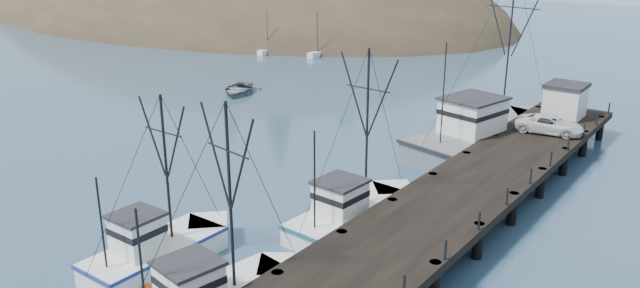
# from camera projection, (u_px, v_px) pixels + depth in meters

# --- Properties ---
(ground) EXTENTS (400.00, 400.00, 0.00)m
(ground) POSITION_uv_depth(u_px,v_px,m) (106.00, 248.00, 33.88)
(ground) COLOR #2E4B66
(ground) RESTS_ON ground
(pier) EXTENTS (6.00, 44.00, 2.00)m
(pier) POSITION_uv_depth(u_px,v_px,m) (472.00, 188.00, 37.58)
(pier) COLOR black
(pier) RESTS_ON ground
(headland) EXTENTS (134.80, 78.00, 51.00)m
(headland) POSITION_uv_depth(u_px,v_px,m) (208.00, 34.00, 137.57)
(headland) COLOR #382D1E
(headland) RESTS_ON ground
(moored_sailboats) EXTENTS (21.17, 16.88, 6.35)m
(moored_sailboats) POSITION_uv_depth(u_px,v_px,m) (266.00, 43.00, 96.43)
(moored_sailboats) COLOR white
(moored_sailboats) RESTS_ON ground
(trawler_mid) EXTENTS (3.05, 8.91, 9.21)m
(trawler_mid) POSITION_uv_depth(u_px,v_px,m) (160.00, 250.00, 31.96)
(trawler_mid) COLOR white
(trawler_mid) RESTS_ON ground
(trawler_far) EXTENTS (3.87, 10.32, 10.67)m
(trawler_far) POSITION_uv_depth(u_px,v_px,m) (355.00, 213.00, 36.19)
(trawler_far) COLOR white
(trawler_far) RESTS_ON ground
(work_vessel) EXTENTS (8.16, 17.54, 14.35)m
(work_vessel) POSITION_uv_depth(u_px,v_px,m) (489.00, 134.00, 49.33)
(work_vessel) COLOR slate
(work_vessel) RESTS_ON ground
(pier_shed) EXTENTS (3.00, 3.20, 2.80)m
(pier_shed) POSITION_uv_depth(u_px,v_px,m) (565.00, 100.00, 50.68)
(pier_shed) COLOR silver
(pier_shed) RESTS_ON pier
(pickup_truck) EXTENTS (5.16, 2.91, 1.36)m
(pickup_truck) POSITION_uv_depth(u_px,v_px,m) (550.00, 124.00, 46.72)
(pickup_truck) COLOR silver
(pickup_truck) RESTS_ON pier
(motorboat) EXTENTS (6.53, 7.24, 1.23)m
(motorboat) POSITION_uv_depth(u_px,v_px,m) (239.00, 93.00, 67.13)
(motorboat) COLOR slate
(motorboat) RESTS_ON ground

